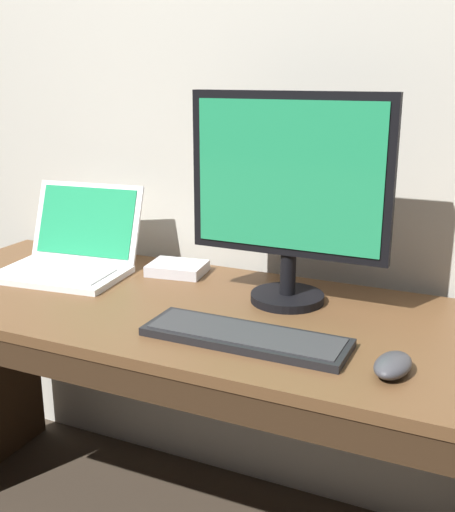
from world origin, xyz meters
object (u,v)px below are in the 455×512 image
object	(u,v)px
computer_mouse	(393,365)
laptop_white	(70,255)
wired_keyboard	(245,337)
external_monitor	(289,193)
external_drive_box	(177,268)

from	to	relation	value
computer_mouse	laptop_white	bearing A→B (deg)	172.59
laptop_white	wired_keyboard	bearing A→B (deg)	-20.11
laptop_white	external_monitor	distance (m)	0.70
laptop_white	external_monitor	bearing A→B (deg)	1.50
wired_keyboard	external_drive_box	distance (m)	0.51
laptop_white	computer_mouse	distance (m)	1.01
laptop_white	external_drive_box	xyz separation A→B (m)	(0.29, 0.11, -0.04)
laptop_white	external_monitor	size ratio (longest dim) A/B	0.74
external_drive_box	computer_mouse	bearing A→B (deg)	-29.01
wired_keyboard	computer_mouse	size ratio (longest dim) A/B	3.96
laptop_white	wired_keyboard	xyz separation A→B (m)	(0.66, -0.24, -0.04)
wired_keyboard	external_drive_box	xyz separation A→B (m)	(-0.37, 0.36, 0.01)
external_monitor	computer_mouse	world-z (taller)	external_monitor
wired_keyboard	computer_mouse	distance (m)	0.32
computer_mouse	external_drive_box	xyz separation A→B (m)	(-0.69, 0.38, -0.00)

